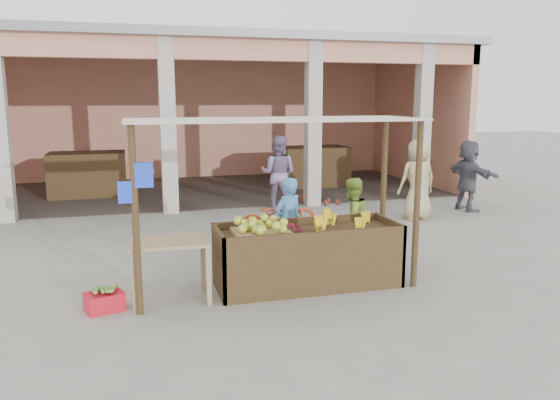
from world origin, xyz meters
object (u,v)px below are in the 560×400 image
object	(u,v)px
red_crate	(104,302)
vendor_green	(352,218)
fruit_stall	(308,258)
vendor_blue	(288,219)
side_table	(170,251)
motorcycle	(277,217)

from	to	relation	value
red_crate	vendor_green	bearing A→B (deg)	-2.16
fruit_stall	vendor_blue	world-z (taller)	vendor_blue
red_crate	vendor_blue	size ratio (longest dim) A/B	0.30
side_table	vendor_blue	world-z (taller)	vendor_blue
red_crate	vendor_blue	bearing A→B (deg)	5.15
side_table	vendor_green	distance (m)	3.18
fruit_stall	motorcycle	distance (m)	2.52
vendor_green	fruit_stall	bearing A→B (deg)	20.60
red_crate	vendor_green	world-z (taller)	vendor_green
vendor_blue	fruit_stall	bearing A→B (deg)	64.85
side_table	vendor_green	world-z (taller)	vendor_green
vendor_blue	motorcycle	distance (m)	1.51
fruit_stall	motorcycle	size ratio (longest dim) A/B	1.46
fruit_stall	vendor_green	size ratio (longest dim) A/B	1.78
fruit_stall	red_crate	xyz separation A→B (m)	(-2.78, -0.22, -0.28)
vendor_blue	vendor_green	distance (m)	1.06
side_table	vendor_green	size ratio (longest dim) A/B	0.73
red_crate	motorcycle	bearing A→B (deg)	23.08
side_table	vendor_blue	size ratio (longest dim) A/B	0.70
vendor_green	motorcycle	world-z (taller)	vendor_green
red_crate	vendor_green	xyz separation A→B (m)	(3.85, 1.17, 0.61)
fruit_stall	side_table	xyz separation A→B (m)	(-1.93, -0.10, 0.29)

